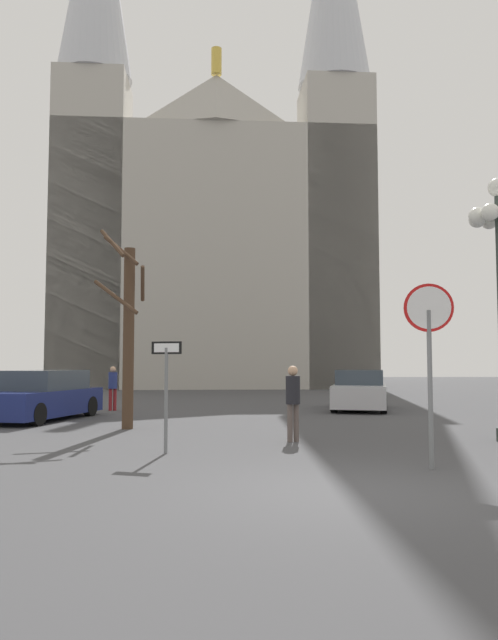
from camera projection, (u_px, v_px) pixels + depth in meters
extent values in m
plane|color=#424244|center=(353.00, 492.00, 8.12)|extent=(120.00, 120.00, 0.00)
cube|color=#ADA89E|center=(215.00, 268.00, 44.60)|extent=(21.65, 13.76, 17.40)
pyramid|color=#ADA89E|center=(216.00, 100.00, 39.86)|extent=(7.48, 2.27, 3.50)
cylinder|color=gold|center=(216.00, 62.00, 40.04)|extent=(0.70, 0.70, 1.80)
cube|color=#ADA89E|center=(92.00, 231.00, 40.00)|extent=(4.79, 4.79, 20.91)
cube|color=#ADA89E|center=(336.00, 235.00, 41.13)|extent=(4.79, 4.79, 20.91)
cylinder|color=slate|center=(430.00, 389.00, 9.97)|extent=(0.08, 0.08, 2.64)
cylinder|color=red|center=(429.00, 308.00, 10.06)|extent=(0.80, 0.23, 0.82)
cylinder|color=white|center=(429.00, 308.00, 10.04)|extent=(0.70, 0.17, 0.72)
cylinder|color=slate|center=(166.00, 400.00, 11.61)|extent=(0.07, 0.07, 2.04)
cube|color=black|center=(167.00, 348.00, 11.68)|extent=(0.61, 0.23, 0.25)
cube|color=white|center=(166.00, 348.00, 11.66)|extent=(0.50, 0.18, 0.17)
sphere|color=white|center=(498.00, 187.00, 13.66)|extent=(0.43, 0.43, 0.43)
sphere|color=white|center=(489.00, 221.00, 14.10)|extent=(0.39, 0.39, 0.39)
cylinder|color=#2D3833|center=(494.00, 218.00, 13.86)|extent=(0.49, 0.05, 0.05)
sphere|color=white|center=(477.00, 219.00, 13.95)|extent=(0.39, 0.39, 0.39)
cylinder|color=#2D3833|center=(488.00, 218.00, 13.78)|extent=(0.38, 0.38, 0.05)
sphere|color=white|center=(477.00, 216.00, 13.60)|extent=(0.39, 0.39, 0.39)
cylinder|color=#2D3833|center=(488.00, 216.00, 13.61)|extent=(0.05, 0.49, 0.05)
sphere|color=white|center=(490.00, 212.00, 13.26)|extent=(0.39, 0.39, 0.39)
cylinder|color=#2D3833|center=(494.00, 214.00, 13.44)|extent=(0.38, 0.38, 0.05)
cylinder|color=#473323|center=(129.00, 338.00, 15.95)|extent=(0.29, 0.29, 4.81)
cylinder|color=#473323|center=(112.00, 243.00, 15.74)|extent=(0.84, 0.91, 0.89)
cylinder|color=#473323|center=(116.00, 297.00, 15.42)|extent=(1.27, 0.60, 0.95)
cylinder|color=#473323|center=(121.00, 250.00, 15.65)|extent=(1.00, 0.42, 0.85)
cylinder|color=#473323|center=(143.00, 284.00, 16.10)|extent=(0.20, 0.79, 0.90)
cube|color=#B7B7BC|center=(360.00, 395.00, 22.12)|extent=(2.86, 4.66, 0.78)
cube|color=#333D47|center=(360.00, 377.00, 22.38)|extent=(2.22, 2.76, 0.54)
cylinder|color=black|center=(384.00, 404.00, 20.49)|extent=(0.37, 0.67, 0.64)
cylinder|color=black|center=(334.00, 403.00, 20.85)|extent=(0.37, 0.67, 0.64)
cylinder|color=black|center=(383.00, 399.00, 23.37)|extent=(0.37, 0.67, 0.64)
cylinder|color=black|center=(339.00, 398.00, 23.72)|extent=(0.37, 0.67, 0.64)
cube|color=navy|center=(41.00, 402.00, 18.19)|extent=(2.87, 4.81, 0.76)
cube|color=#333D47|center=(46.00, 380.00, 18.46)|extent=(2.21, 2.85, 0.59)
cylinder|color=black|center=(37.00, 414.00, 16.51)|extent=(0.37, 0.67, 0.64)
cylinder|color=black|center=(90.00, 406.00, 19.49)|extent=(0.37, 0.67, 0.64)
cylinder|color=black|center=(45.00, 405.00, 19.84)|extent=(0.37, 0.67, 0.64)
cylinder|color=maroon|center=(115.00, 400.00, 21.70)|extent=(0.12, 0.12, 0.79)
cylinder|color=maroon|center=(110.00, 400.00, 21.63)|extent=(0.12, 0.12, 0.79)
cylinder|color=navy|center=(113.00, 380.00, 21.71)|extent=(0.32, 0.32, 0.59)
sphere|color=tan|center=(113.00, 369.00, 21.74)|extent=(0.21, 0.21, 0.21)
cylinder|color=#594C47|center=(290.00, 423.00, 13.24)|extent=(0.12, 0.12, 0.83)
cylinder|color=#594C47|center=(296.00, 423.00, 13.31)|extent=(0.12, 0.12, 0.83)
cylinder|color=black|center=(293.00, 390.00, 13.32)|extent=(0.32, 0.32, 0.62)
sphere|color=tan|center=(293.00, 371.00, 13.35)|extent=(0.23, 0.23, 0.23)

